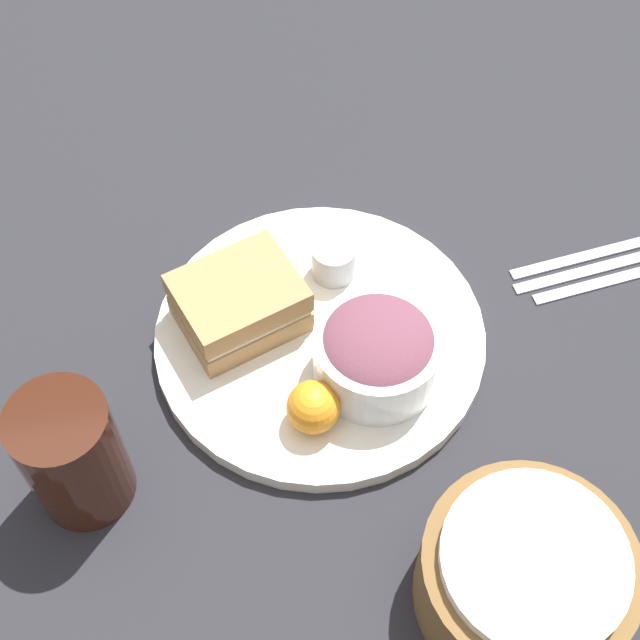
% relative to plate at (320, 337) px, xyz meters
% --- Properties ---
extents(ground_plane, '(4.00, 4.00, 0.00)m').
position_rel_plate_xyz_m(ground_plane, '(0.00, 0.00, -0.01)').
color(ground_plane, '#232328').
extents(plate, '(0.32, 0.32, 0.02)m').
position_rel_plate_xyz_m(plate, '(0.00, 0.00, 0.00)').
color(plate, white).
rests_on(plate, ground_plane).
extents(sandwich, '(0.14, 0.12, 0.06)m').
position_rel_plate_xyz_m(sandwich, '(0.07, -0.03, 0.04)').
color(sandwich, '#A37A4C').
rests_on(sandwich, plate).
extents(salad_bowl, '(0.12, 0.12, 0.07)m').
position_rel_plate_xyz_m(salad_bowl, '(-0.04, 0.05, 0.04)').
color(salad_bowl, white).
rests_on(salad_bowl, plate).
extents(dressing_cup, '(0.04, 0.04, 0.04)m').
position_rel_plate_xyz_m(dressing_cup, '(-0.03, -0.07, 0.03)').
color(dressing_cup, '#99999E').
rests_on(dressing_cup, plate).
extents(orange_wedge, '(0.05, 0.05, 0.05)m').
position_rel_plate_xyz_m(orange_wedge, '(0.02, 0.09, 0.03)').
color(orange_wedge, orange).
rests_on(orange_wedge, plate).
extents(drink_glass, '(0.08, 0.08, 0.13)m').
position_rel_plate_xyz_m(drink_glass, '(0.23, 0.12, 0.06)').
color(drink_glass, '#38190F').
rests_on(drink_glass, ground_plane).
extents(bread_basket, '(0.17, 0.17, 0.09)m').
position_rel_plate_xyz_m(bread_basket, '(-0.11, 0.27, 0.04)').
color(bread_basket, brown).
rests_on(bread_basket, ground_plane).
extents(fork, '(0.18, 0.03, 0.01)m').
position_rel_plate_xyz_m(fork, '(-0.30, -0.06, -0.01)').
color(fork, '#B2B2B7').
rests_on(fork, ground_plane).
extents(knife, '(0.19, 0.04, 0.01)m').
position_rel_plate_xyz_m(knife, '(-0.30, -0.04, -0.01)').
color(knife, '#B2B2B7').
rests_on(knife, ground_plane).
extents(spoon, '(0.16, 0.03, 0.01)m').
position_rel_plate_xyz_m(spoon, '(-0.30, -0.02, -0.01)').
color(spoon, '#B2B2B7').
rests_on(spoon, ground_plane).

